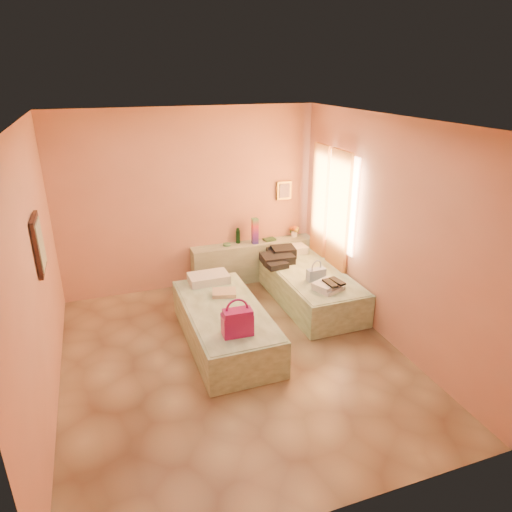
{
  "coord_description": "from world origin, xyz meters",
  "views": [
    {
      "loc": [
        -1.32,
        -4.5,
        3.27
      ],
      "look_at": [
        0.58,
        0.85,
        0.95
      ],
      "focal_mm": 32.0,
      "sensor_mm": 36.0,
      "label": 1
    }
  ],
  "objects": [
    {
      "name": "headboard_ledge",
      "position": [
        0.98,
        2.1,
        0.33
      ],
      "size": [
        2.05,
        0.3,
        0.65
      ],
      "primitive_type": "cube",
      "color": "#ACBB99",
      "rests_on": "ground"
    },
    {
      "name": "room_walls",
      "position": [
        0.21,
        0.57,
        1.79
      ],
      "size": [
        4.02,
        4.51,
        2.81
      ],
      "color": "tan",
      "rests_on": "ground"
    },
    {
      "name": "small_dish",
      "position": [
        0.53,
        2.13,
        0.67
      ],
      "size": [
        0.14,
        0.14,
        0.03
      ],
      "primitive_type": "cylinder",
      "rotation": [
        0.0,
        0.0,
        0.16
      ],
      "color": "#4C8C5E",
      "rests_on": "headboard_ledge"
    },
    {
      "name": "khaki_garment",
      "position": [
        0.09,
        0.75,
        0.53
      ],
      "size": [
        0.37,
        0.32,
        0.05
      ],
      "primitive_type": "cube",
      "rotation": [
        0.0,
        0.0,
        -0.26
      ],
      "color": "tan",
      "rests_on": "bed_left"
    },
    {
      "name": "bed_right",
      "position": [
        1.5,
        1.05,
        0.25
      ],
      "size": [
        0.92,
        2.01,
        0.5
      ],
      "primitive_type": "cube",
      "rotation": [
        0.0,
        0.0,
        0.01
      ],
      "color": "#CDE9BC",
      "rests_on": "ground"
    },
    {
      "name": "towel_stack",
      "position": [
        1.47,
        0.42,
        0.55
      ],
      "size": [
        0.43,
        0.4,
        0.1
      ],
      "primitive_type": "cube",
      "rotation": [
        0.0,
        0.0,
        0.36
      ],
      "color": "silver",
      "rests_on": "bed_right"
    },
    {
      "name": "green_book",
      "position": [
        1.27,
        2.12,
        0.67
      ],
      "size": [
        0.21,
        0.16,
        0.03
      ],
      "primitive_type": "cube",
      "rotation": [
        0.0,
        0.0,
        0.14
      ],
      "color": "#274A29",
      "rests_on": "headboard_ledge"
    },
    {
      "name": "bed_left",
      "position": [
        -0.01,
        0.4,
        0.25
      ],
      "size": [
        0.92,
        2.01,
        0.5
      ],
      "primitive_type": "cube",
      "rotation": [
        0.0,
        0.0,
        0.01
      ],
      "color": "#CDE9BC",
      "rests_on": "ground"
    },
    {
      "name": "ground",
      "position": [
        0.0,
        0.0,
        0.0
      ],
      "size": [
        4.5,
        4.5,
        0.0
      ],
      "primitive_type": "plane",
      "color": "tan",
      "rests_on": "ground"
    },
    {
      "name": "magenta_handbag",
      "position": [
        -0.03,
        -0.25,
        0.66
      ],
      "size": [
        0.35,
        0.21,
        0.32
      ],
      "primitive_type": "cube",
      "rotation": [
        0.0,
        0.0,
        -0.04
      ],
      "color": "#A0135C",
      "rests_on": "bed_left"
    },
    {
      "name": "water_bottle",
      "position": [
        0.74,
        2.18,
        0.77
      ],
      "size": [
        0.08,
        0.08,
        0.24
      ],
      "primitive_type": "cylinder",
      "rotation": [
        0.0,
        0.0,
        0.25
      ],
      "color": "#123317",
      "rests_on": "headboard_ledge"
    },
    {
      "name": "clothes_pile",
      "position": [
        1.22,
        1.55,
        0.58
      ],
      "size": [
        0.55,
        0.55,
        0.16
      ],
      "primitive_type": "cube",
      "rotation": [
        0.0,
        0.0,
        -0.04
      ],
      "color": "black",
      "rests_on": "bed_right"
    },
    {
      "name": "sandal_pair",
      "position": [
        1.53,
        0.38,
        0.61
      ],
      "size": [
        0.21,
        0.27,
        0.03
      ],
      "primitive_type": "cube",
      "rotation": [
        0.0,
        0.0,
        0.07
      ],
      "color": "black",
      "rests_on": "towel_stack"
    },
    {
      "name": "blue_handbag",
      "position": [
        1.45,
        0.76,
        0.59
      ],
      "size": [
        0.27,
        0.13,
        0.17
      ],
      "primitive_type": "cube",
      "rotation": [
        0.0,
        0.0,
        0.07
      ],
      "color": "#456EA7",
      "rests_on": "bed_right"
    },
    {
      "name": "flower_vase",
      "position": [
        1.73,
        2.15,
        0.76
      ],
      "size": [
        0.22,
        0.22,
        0.23
      ],
      "primitive_type": "cube",
      "rotation": [
        0.0,
        0.0,
        0.33
      ],
      "color": "white",
      "rests_on": "headboard_ledge"
    },
    {
      "name": "rainbow_box",
      "position": [
        0.99,
        2.06,
        0.86
      ],
      "size": [
        0.1,
        0.1,
        0.43
      ],
      "primitive_type": "cube",
      "rotation": [
        0.0,
        0.0,
        0.01
      ],
      "color": "#A0135C",
      "rests_on": "headboard_ledge"
    }
  ]
}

